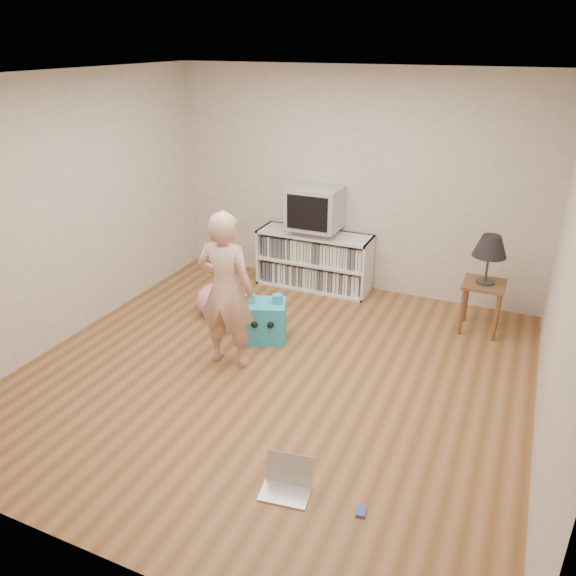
% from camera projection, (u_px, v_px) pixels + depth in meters
% --- Properties ---
extents(ground, '(4.50, 4.50, 0.00)m').
position_uv_depth(ground, '(274.00, 373.00, 5.23)').
color(ground, brown).
rests_on(ground, ground).
extents(walls, '(4.52, 4.52, 2.60)m').
position_uv_depth(walls, '(272.00, 242.00, 4.69)').
color(walls, '#BFB5A7').
rests_on(walls, ground).
extents(ceiling, '(4.50, 4.50, 0.01)m').
position_uv_depth(ceiling, '(270.00, 76.00, 4.16)').
color(ceiling, white).
rests_on(ceiling, walls).
extents(media_unit, '(1.40, 0.45, 0.70)m').
position_uv_depth(media_unit, '(315.00, 260.00, 6.93)').
color(media_unit, white).
rests_on(media_unit, ground).
extents(dvd_deck, '(0.45, 0.35, 0.07)m').
position_uv_depth(dvd_deck, '(315.00, 230.00, 6.76)').
color(dvd_deck, gray).
rests_on(dvd_deck, media_unit).
extents(crt_tv, '(0.60, 0.53, 0.50)m').
position_uv_depth(crt_tv, '(315.00, 207.00, 6.64)').
color(crt_tv, '#ACACB1').
rests_on(crt_tv, dvd_deck).
extents(side_table, '(0.42, 0.42, 0.55)m').
position_uv_depth(side_table, '(483.00, 295.00, 5.83)').
color(side_table, brown).
rests_on(side_table, ground).
extents(table_lamp, '(0.34, 0.34, 0.52)m').
position_uv_depth(table_lamp, '(490.00, 247.00, 5.62)').
color(table_lamp, '#333333').
rests_on(table_lamp, side_table).
extents(person, '(0.57, 0.40, 1.51)m').
position_uv_depth(person, '(226.00, 290.00, 5.11)').
color(person, '#D6A792').
rests_on(person, ground).
extents(laptop, '(0.37, 0.31, 0.23)m').
position_uv_depth(laptop, '(287.00, 481.00, 3.88)').
color(laptop, silver).
rests_on(laptop, ground).
extents(playing_cards, '(0.08, 0.10, 0.02)m').
position_uv_depth(playing_cards, '(361.00, 511.00, 3.70)').
color(playing_cards, '#4862C0').
rests_on(playing_cards, ground).
extents(plush_blue, '(0.53, 0.48, 0.50)m').
position_uv_depth(plush_blue, '(264.00, 320.00, 5.74)').
color(plush_blue, '#29A8D2').
rests_on(plush_blue, ground).
extents(plush_pink, '(0.52, 0.52, 0.37)m').
position_uv_depth(plush_pink, '(216.00, 300.00, 6.26)').
color(plush_pink, '#FD85D1').
rests_on(plush_pink, ground).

